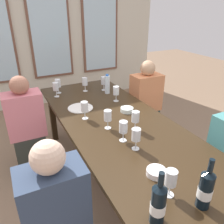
% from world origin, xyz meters
% --- Properties ---
extents(ground_plane, '(12.00, 12.00, 0.00)m').
position_xyz_m(ground_plane, '(0.00, 0.00, 0.00)').
color(ground_plane, '#846850').
extents(back_wall_with_windows, '(4.15, 0.10, 2.90)m').
position_xyz_m(back_wall_with_windows, '(0.00, 2.60, 1.45)').
color(back_wall_with_windows, beige).
rests_on(back_wall_with_windows, ground).
extents(dining_table, '(0.95, 2.60, 0.74)m').
position_xyz_m(dining_table, '(0.00, 0.00, 0.67)').
color(dining_table, '#342414').
rests_on(dining_table, ground).
extents(white_plate_0, '(0.26, 0.26, 0.01)m').
position_xyz_m(white_plate_0, '(-0.21, 0.48, 0.74)').
color(white_plate_0, white).
rests_on(white_plate_0, dining_table).
extents(wine_bottle_0, '(0.08, 0.08, 0.31)m').
position_xyz_m(wine_bottle_0, '(-0.33, -1.00, 0.86)').
color(wine_bottle_0, black).
rests_on(wine_bottle_0, dining_table).
extents(wine_bottle_1, '(0.08, 0.08, 0.31)m').
position_xyz_m(wine_bottle_1, '(-0.04, -1.03, 0.86)').
color(wine_bottle_1, black).
rests_on(wine_bottle_1, dining_table).
extents(tasting_bowl_0, '(0.13, 0.13, 0.04)m').
position_xyz_m(tasting_bowl_0, '(-0.12, -0.72, 0.76)').
color(tasting_bowl_0, white).
rests_on(tasting_bowl_0, dining_table).
extents(tasting_bowl_1, '(0.13, 0.13, 0.04)m').
position_xyz_m(tasting_bowl_1, '(0.19, 0.19, 0.76)').
color(tasting_bowl_1, white).
rests_on(tasting_bowl_1, dining_table).
extents(water_bottle, '(0.06, 0.06, 0.24)m').
position_xyz_m(water_bottle, '(0.24, 0.77, 0.85)').
color(water_bottle, white).
rests_on(water_bottle, dining_table).
extents(wine_glass_0, '(0.07, 0.07, 0.17)m').
position_xyz_m(wine_glass_0, '(0.25, 0.89, 0.86)').
color(wine_glass_0, white).
rests_on(wine_glass_0, dining_table).
extents(wine_glass_1, '(0.07, 0.07, 0.17)m').
position_xyz_m(wine_glass_1, '(0.07, -0.16, 0.86)').
color(wine_glass_1, white).
rests_on(wine_glass_1, dining_table).
extents(wine_glass_2, '(0.07, 0.07, 0.17)m').
position_xyz_m(wine_glass_2, '(-0.11, -0.27, 0.86)').
color(wine_glass_2, white).
rests_on(wine_glass_2, dining_table).
extents(wine_glass_3, '(0.07, 0.07, 0.17)m').
position_xyz_m(wine_glass_3, '(-0.14, -0.03, 0.86)').
color(wine_glass_3, white).
rests_on(wine_glass_3, dining_table).
extents(wine_glass_4, '(0.07, 0.07, 0.17)m').
position_xyz_m(wine_glass_4, '(0.02, 0.96, 0.86)').
color(wine_glass_4, white).
rests_on(wine_glass_4, dining_table).
extents(wine_glass_5, '(0.07, 0.07, 0.17)m').
position_xyz_m(wine_glass_5, '(0.22, 0.49, 0.86)').
color(wine_glass_5, white).
rests_on(wine_glass_5, dining_table).
extents(wine_glass_6, '(0.07, 0.07, 0.17)m').
position_xyz_m(wine_glass_6, '(-0.25, 0.24, 0.86)').
color(wine_glass_6, white).
rests_on(wine_glass_6, dining_table).
extents(wine_glass_7, '(0.07, 0.07, 0.17)m').
position_xyz_m(wine_glass_7, '(-0.16, -0.89, 0.86)').
color(wine_glass_7, white).
rests_on(wine_glass_7, dining_table).
extents(wine_glass_8, '(0.07, 0.07, 0.17)m').
position_xyz_m(wine_glass_8, '(-0.08, -0.41, 0.86)').
color(wine_glass_8, white).
rests_on(wine_glass_8, dining_table).
extents(wine_glass_9, '(0.07, 0.07, 0.17)m').
position_xyz_m(wine_glass_9, '(-0.35, 0.93, 0.86)').
color(wine_glass_9, white).
rests_on(wine_glass_9, dining_table).
extents(wine_glass_10, '(0.07, 0.07, 0.17)m').
position_xyz_m(wine_glass_10, '(-0.30, 1.04, 0.86)').
color(wine_glass_10, white).
rests_on(wine_glass_10, dining_table).
extents(seated_person_0, '(0.38, 0.24, 1.11)m').
position_xyz_m(seated_person_0, '(-0.76, 0.69, 0.53)').
color(seated_person_0, '#31342D').
rests_on(seated_person_0, ground).
extents(seated_person_1, '(0.38, 0.24, 1.11)m').
position_xyz_m(seated_person_1, '(0.76, 0.67, 0.53)').
color(seated_person_1, '#233933').
rests_on(seated_person_1, ground).
extents(seated_person_2, '(0.38, 0.24, 1.11)m').
position_xyz_m(seated_person_2, '(-0.76, -0.61, 0.53)').
color(seated_person_2, '#233239').
rests_on(seated_person_2, ground).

